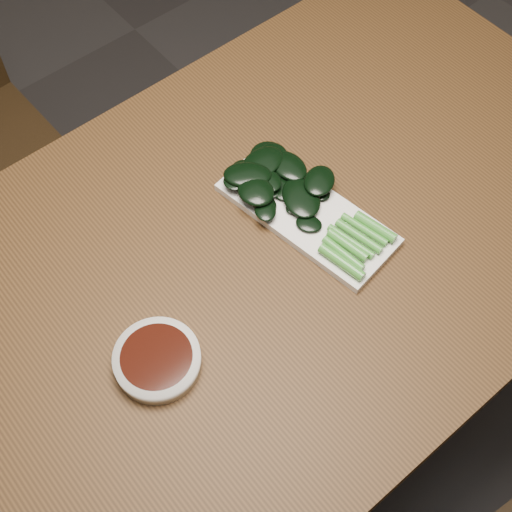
% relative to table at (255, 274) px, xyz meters
% --- Properties ---
extents(ground, '(6.00, 6.00, 0.00)m').
position_rel_table_xyz_m(ground, '(0.00, 0.00, -0.68)').
color(ground, '#2C2A2A').
rests_on(ground, ground).
extents(table, '(1.40, 0.80, 0.75)m').
position_rel_table_xyz_m(table, '(0.00, 0.00, 0.00)').
color(table, '#442B13').
rests_on(table, ground).
extents(sauce_bowl, '(0.13, 0.13, 0.03)m').
position_rel_table_xyz_m(sauce_bowl, '(-0.23, -0.06, 0.09)').
color(sauce_bowl, white).
rests_on(sauce_bowl, table).
extents(serving_plate, '(0.17, 0.31, 0.01)m').
position_rel_table_xyz_m(serving_plate, '(0.11, -0.00, 0.08)').
color(serving_plate, white).
rests_on(serving_plate, table).
extents(gai_lan, '(0.17, 0.31, 0.03)m').
position_rel_table_xyz_m(gai_lan, '(0.11, 0.05, 0.10)').
color(gai_lan, '#439232').
rests_on(gai_lan, serving_plate).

